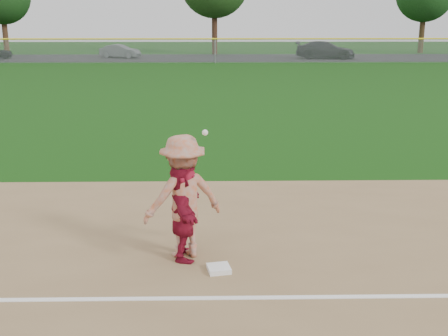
{
  "coord_description": "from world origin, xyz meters",
  "views": [
    {
      "loc": [
        -0.18,
        -7.94,
        3.87
      ],
      "look_at": [
        0.0,
        1.5,
        1.3
      ],
      "focal_mm": 45.0,
      "sensor_mm": 36.0,
      "label": 1
    }
  ],
  "objects_px": {
    "first_base": "(219,269)",
    "car_mid": "(120,51)",
    "car_right": "(325,50)",
    "base_runner": "(184,211)"
  },
  "relations": [
    {
      "from": "first_base",
      "to": "car_mid",
      "type": "relative_size",
      "value": 0.09
    },
    {
      "from": "first_base",
      "to": "car_right",
      "type": "relative_size",
      "value": 0.06
    },
    {
      "from": "base_runner",
      "to": "car_right",
      "type": "relative_size",
      "value": 0.3
    },
    {
      "from": "car_right",
      "to": "car_mid",
      "type": "bearing_deg",
      "value": 96.9
    },
    {
      "from": "first_base",
      "to": "car_mid",
      "type": "distance_m",
      "value": 46.84
    },
    {
      "from": "first_base",
      "to": "base_runner",
      "type": "relative_size",
      "value": 0.21
    },
    {
      "from": "base_runner",
      "to": "car_right",
      "type": "height_order",
      "value": "base_runner"
    },
    {
      "from": "first_base",
      "to": "car_right",
      "type": "bearing_deg",
      "value": 77.01
    },
    {
      "from": "car_right",
      "to": "first_base",
      "type": "bearing_deg",
      "value": 177.78
    },
    {
      "from": "base_runner",
      "to": "first_base",
      "type": "bearing_deg",
      "value": -135.05
    }
  ]
}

